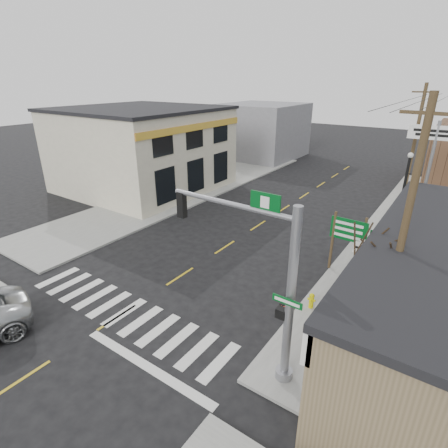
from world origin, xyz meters
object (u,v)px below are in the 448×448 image
Objects in this scene: dance_center_sign at (434,149)px; utility_pole_near at (402,238)px; guide_sign at (348,236)px; lamp_post at (404,195)px; bare_tree at (379,238)px; fire_hydrant at (311,300)px; utility_pole_far at (413,150)px; traffic_signal_pole at (269,274)px.

utility_pole_near reaches higher than dance_center_sign.
guide_sign is 0.56× the size of lamp_post.
utility_pole_near reaches higher than guide_sign.
utility_pole_near reaches higher than bare_tree.
fire_hydrant is at bearing 163.96° from bare_tree.
utility_pole_far is at bearing 117.38° from dance_center_sign.
guide_sign reaches higher than fire_hydrant.
traffic_signal_pole is 4.20m from bare_tree.
guide_sign is at bearing -128.18° from lamp_post.
utility_pole_near is (3.04, 3.06, 0.84)m from traffic_signal_pole.
fire_hydrant is (0.04, 4.14, -3.32)m from traffic_signal_pole.
utility_pole_near reaches higher than traffic_signal_pole.
traffic_signal_pole is at bearing -101.27° from dance_center_sign.
utility_pole_far is at bearing 88.27° from traffic_signal_pole.
guide_sign is at bearing 114.88° from bare_tree.
dance_center_sign is (2.38, 12.71, 4.75)m from fire_hydrant.
utility_pole_far reaches higher than utility_pole_near.
fire_hydrant is 0.08× the size of utility_pole_near.
dance_center_sign reaches higher than fire_hydrant.
traffic_signal_pole is 19.23m from utility_pole_far.
utility_pole_near is (0.74, -0.43, 0.39)m from bare_tree.
guide_sign is 6.16m from utility_pole_near.
utility_pole_far is at bearing 104.16° from utility_pole_near.
dance_center_sign is 13.39m from bare_tree.
utility_pole_near is at bearing -57.39° from guide_sign.
dance_center_sign is 0.77× the size of utility_pole_far.
lamp_post is at bearing 104.68° from utility_pole_near.
guide_sign is 4.12m from fire_hydrant.
traffic_signal_pole is 17.08m from dance_center_sign.
lamp_post is (1.76, 8.22, 2.84)m from fire_hydrant.
lamp_post reaches higher than guide_sign.
bare_tree is at bearing -16.04° from fire_hydrant.
fire_hydrant is 0.13× the size of bare_tree.
dance_center_sign is 1.29× the size of bare_tree.
utility_pole_far reaches higher than bare_tree.
utility_pole_near reaches higher than lamp_post.
utility_pole_far is (-1.26, 15.70, 0.41)m from bare_tree.
fire_hydrant is 8.88m from lamp_post.
dance_center_sign is at bearing 79.01° from guide_sign.
lamp_post is 8.94m from bare_tree.
guide_sign is 4.86m from lamp_post.
traffic_signal_pole reaches higher than guide_sign.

